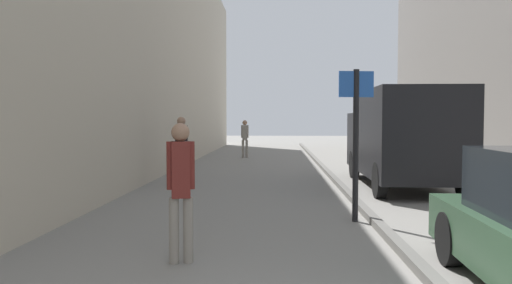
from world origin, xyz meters
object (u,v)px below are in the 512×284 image
(pedestrian_mid_block, at_px, (245,136))
(delivery_van, at_px, (402,136))
(pedestrian_main_foreground, at_px, (181,145))
(pedestrian_far_crossing, at_px, (181,183))
(street_sign_post, at_px, (356,132))

(pedestrian_mid_block, distance_m, delivery_van, 10.80)
(pedestrian_main_foreground, xyz_separation_m, pedestrian_far_crossing, (1.48, -7.62, -0.07))
(delivery_van, bearing_deg, pedestrian_mid_block, 116.61)
(pedestrian_mid_block, distance_m, pedestrian_far_crossing, 16.75)
(street_sign_post, bearing_deg, pedestrian_far_crossing, 38.01)
(pedestrian_main_foreground, height_order, delivery_van, delivery_van)
(pedestrian_mid_block, height_order, pedestrian_far_crossing, pedestrian_mid_block)
(pedestrian_far_crossing, xyz_separation_m, street_sign_post, (2.51, 2.56, 0.56))
(pedestrian_main_foreground, xyz_separation_m, street_sign_post, (3.99, -5.05, 0.49))
(pedestrian_far_crossing, height_order, street_sign_post, street_sign_post)
(delivery_van, xyz_separation_m, street_sign_post, (-1.90, -4.48, 0.22))
(pedestrian_main_foreground, bearing_deg, pedestrian_far_crossing, 113.35)
(pedestrian_main_foreground, distance_m, pedestrian_far_crossing, 7.76)
(delivery_van, bearing_deg, pedestrian_far_crossing, -121.34)
(pedestrian_main_foreground, distance_m, pedestrian_mid_block, 9.20)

